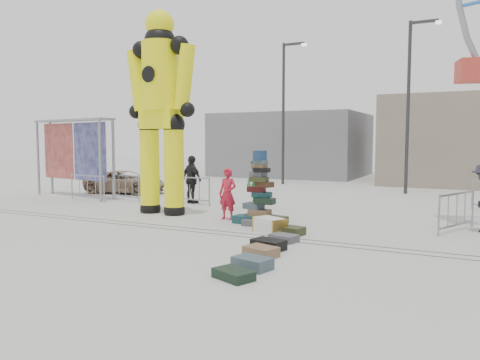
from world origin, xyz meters
The scene contains 24 objects.
ground centered at (0.00, 0.00, 0.00)m, with size 90.00×90.00×0.00m, color #9E9E99.
track_line_near centered at (0.00, 0.60, 0.00)m, with size 40.00×0.04×0.01m, color #47443F.
track_line_far centered at (0.00, 1.00, 0.00)m, with size 40.00×0.04×0.01m, color #47443F.
building_left centered at (-6.00, 22.00, 2.20)m, with size 10.00×8.00×4.40m, color gray.
lamp_post_right centered at (3.09, 13.00, 4.48)m, with size 1.41×0.25×8.00m.
lamp_post_left centered at (-3.91, 15.00, 4.48)m, with size 1.41×0.25×8.00m.
suitcase_tower centered at (0.08, 2.63, 0.62)m, with size 1.55×1.38×2.21m.
crash_test_dummy centered at (-3.72, 2.88, 3.72)m, with size 2.80×1.24×7.06m.
banner_scaffold centered at (-9.97, 4.99, 2.58)m, with size 4.82×1.54×3.44m.
steamer_trunk centered at (0.93, 1.39, 0.21)m, with size 0.89×0.52×0.42m, color silver.
row_case_0 centered at (1.52, 1.44, 0.11)m, with size 0.67×0.48×0.22m, color #32371B.
row_case_1 centered at (1.66, 0.54, 0.09)m, with size 0.66×0.47×0.18m, color #505357.
row_case_2 centered at (1.66, -0.42, 0.12)m, with size 0.75×0.49×0.24m, color black.
row_case_3 centered at (1.77, -1.09, 0.11)m, with size 0.70×0.49×0.22m, color brown.
row_case_4 centered at (2.01, -2.06, 0.12)m, with size 0.73×0.49×0.24m, color #40535C.
row_case_5 centered at (1.99, -2.83, 0.09)m, with size 0.74×0.47×0.18m, color black.
barricade_dummy_a centered at (-8.60, 4.37, 0.55)m, with size 2.00×0.10×1.10m, color gray, non-canonical shape.
barricade_dummy_b centered at (-7.23, 5.13, 0.55)m, with size 2.00×0.10×1.10m, color gray, non-canonical shape.
barricade_dummy_c centered at (-4.24, 5.44, 0.55)m, with size 2.00×0.10×1.10m, color gray, non-canonical shape.
barricade_wheel_front centered at (5.45, 3.93, 0.55)m, with size 2.00×0.10×1.10m, color gray, non-canonical shape.
pedestrian_red centered at (-1.12, 2.79, 0.82)m, with size 0.60×0.39×1.64m, color #B2192C.
pedestrian_green centered at (-1.43, 5.65, 0.90)m, with size 0.87×0.68×1.79m, color #175D23.
pedestrian_black centered at (-4.22, 5.58, 0.96)m, with size 1.12×0.47×1.92m, color black.
parked_suv centered at (-9.02, 7.25, 0.54)m, with size 1.78×3.86×1.07m, color #997E63.
Camera 1 is at (5.80, -10.20, 2.50)m, focal length 35.00 mm.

